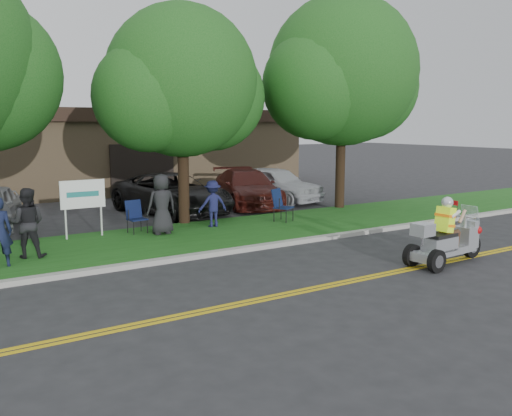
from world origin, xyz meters
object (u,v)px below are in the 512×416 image
spectator_adult_mid (27,223)px  lawn_chair_b (280,203)px  trike_scooter (446,241)px  parked_car_far_right (275,184)px  parked_car_mid (172,194)px  parked_car_right (247,188)px  lawn_chair_a (135,215)px

spectator_adult_mid → lawn_chair_b: bearing=-150.8°
trike_scooter → lawn_chair_b: 6.39m
parked_car_far_right → trike_scooter: bearing=-116.6°
parked_car_mid → parked_car_right: bearing=-7.6°
lawn_chair_a → parked_car_right: (5.92, 3.33, 0.08)m
parked_car_mid → parked_car_far_right: parked_car_far_right is taller
spectator_adult_mid → parked_car_far_right: (10.78, 5.19, -0.20)m
parked_car_right → parked_car_far_right: parked_car_far_right is taller
parked_car_mid → parked_car_right: parked_car_mid is taller
trike_scooter → parked_car_mid: size_ratio=0.46×
lawn_chair_a → parked_car_far_right: bearing=19.2°
lawn_chair_b → lawn_chair_a: bearing=144.3°
lawn_chair_a → spectator_adult_mid: bearing=-161.7°
parked_car_right → trike_scooter: bearing=-78.8°
spectator_adult_mid → parked_car_mid: (5.80, 4.66, -0.20)m
trike_scooter → parked_car_right: 10.47m
trike_scooter → parked_car_mid: bearing=100.5°
parked_car_far_right → lawn_chair_a: bearing=-167.9°
trike_scooter → spectator_adult_mid: (-8.35, 5.59, 0.38)m
spectator_adult_mid → lawn_chair_a: bearing=-131.3°
trike_scooter → lawn_chair_a: bearing=122.2°
spectator_adult_mid → parked_car_right: size_ratio=0.34×
parked_car_far_right → parked_car_mid: bearing=172.2°
parked_car_right → lawn_chair_a: bearing=-135.0°
spectator_adult_mid → parked_car_far_right: spectator_adult_mid is taller
lawn_chair_a → lawn_chair_b: bearing=-15.6°
trike_scooter → parked_car_far_right: trike_scooter is taller
trike_scooter → parked_car_right: (0.82, 10.44, 0.16)m
lawn_chair_b → parked_car_right: (1.18, 4.06, 0.02)m
trike_scooter → spectator_adult_mid: 10.06m
trike_scooter → lawn_chair_a: trike_scooter is taller
lawn_chair_b → parked_car_mid: size_ratio=0.20×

